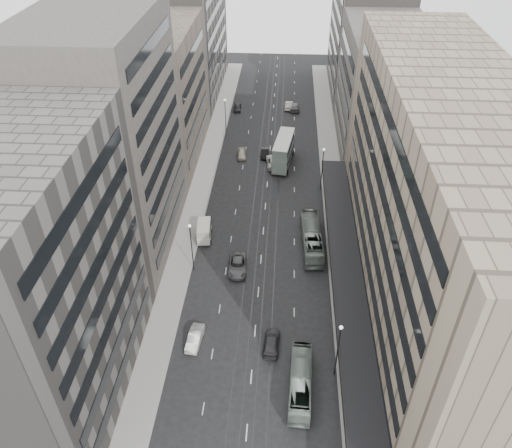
% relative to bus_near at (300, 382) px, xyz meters
% --- Properties ---
extents(ground, '(220.00, 220.00, 0.00)m').
position_rel_bus_near_xyz_m(ground, '(-5.65, 7.37, -1.40)').
color(ground, black).
rests_on(ground, ground).
extents(sidewalk_right, '(4.00, 125.00, 0.15)m').
position_rel_bus_near_xyz_m(sidewalk_right, '(6.35, 44.87, -1.33)').
color(sidewalk_right, gray).
rests_on(sidewalk_right, ground).
extents(sidewalk_left, '(4.00, 125.00, 0.15)m').
position_rel_bus_near_xyz_m(sidewalk_left, '(-17.65, 44.87, -1.33)').
color(sidewalk_left, gray).
rests_on(sidewalk_left, ground).
extents(department_store, '(19.20, 60.00, 30.00)m').
position_rel_bus_near_xyz_m(department_store, '(15.80, 15.37, 13.54)').
color(department_store, gray).
rests_on(department_store, ground).
extents(building_right_mid, '(15.00, 28.00, 24.00)m').
position_rel_bus_near_xyz_m(building_right_mid, '(15.85, 59.37, 10.60)').
color(building_right_mid, '#49453F').
rests_on(building_right_mid, ground).
extents(building_right_far, '(15.00, 32.00, 28.00)m').
position_rel_bus_near_xyz_m(building_right_far, '(15.85, 89.37, 12.60)').
color(building_right_far, '#605B56').
rests_on(building_right_far, ground).
extents(building_left_a, '(15.00, 28.00, 30.00)m').
position_rel_bus_near_xyz_m(building_left_a, '(-27.15, -0.63, 13.60)').
color(building_left_a, '#605B56').
rests_on(building_left_a, ground).
extents(building_left_b, '(15.00, 26.00, 34.00)m').
position_rel_bus_near_xyz_m(building_left_b, '(-27.15, 26.37, 15.60)').
color(building_left_b, '#49453F').
rests_on(building_left_b, ground).
extents(building_left_c, '(15.00, 28.00, 25.00)m').
position_rel_bus_near_xyz_m(building_left_c, '(-27.15, 53.37, 11.10)').
color(building_left_c, '#6E6156').
rests_on(building_left_c, ground).
extents(building_left_d, '(15.00, 38.00, 28.00)m').
position_rel_bus_near_xyz_m(building_left_d, '(-27.15, 86.37, 12.60)').
color(building_left_d, '#605B56').
rests_on(building_left_d, ground).
extents(lamp_right_near, '(0.44, 0.44, 8.32)m').
position_rel_bus_near_xyz_m(lamp_right_near, '(4.05, 2.37, 3.80)').
color(lamp_right_near, '#262628').
rests_on(lamp_right_near, ground).
extents(lamp_right_far, '(0.44, 0.44, 8.32)m').
position_rel_bus_near_xyz_m(lamp_right_far, '(4.05, 42.37, 3.80)').
color(lamp_right_far, '#262628').
rests_on(lamp_right_far, ground).
extents(lamp_left_near, '(0.44, 0.44, 8.32)m').
position_rel_bus_near_xyz_m(lamp_left_near, '(-15.35, 19.37, 3.80)').
color(lamp_left_near, '#262628').
rests_on(lamp_left_near, ground).
extents(lamp_left_far, '(0.44, 0.44, 8.32)m').
position_rel_bus_near_xyz_m(lamp_left_far, '(-15.35, 62.37, 3.80)').
color(lamp_left_far, '#262628').
rests_on(lamp_left_far, ground).
extents(bus_near, '(2.79, 10.17, 2.81)m').
position_rel_bus_near_xyz_m(bus_near, '(0.00, 0.00, 0.00)').
color(bus_near, gray).
rests_on(bus_near, ground).
extents(bus_far, '(3.44, 12.14, 3.34)m').
position_rel_bus_near_xyz_m(bus_far, '(1.91, 25.83, 0.27)').
color(bus_far, gray).
rests_on(bus_far, ground).
extents(double_decker, '(4.27, 10.45, 5.55)m').
position_rel_bus_near_xyz_m(double_decker, '(-2.89, 50.94, 1.59)').
color(double_decker, slate).
rests_on(double_decker, ground).
extents(panel_van, '(2.51, 4.60, 2.79)m').
position_rel_bus_near_xyz_m(panel_van, '(-14.85, 26.78, 0.14)').
color(panel_van, silver).
rests_on(panel_van, ground).
extents(sedan_1, '(1.98, 4.60, 1.47)m').
position_rel_bus_near_xyz_m(sedan_1, '(-13.01, 6.08, -0.67)').
color(sedan_1, beige).
rests_on(sedan_1, ground).
extents(sedan_2, '(2.87, 5.72, 1.55)m').
position_rel_bus_near_xyz_m(sedan_2, '(-8.94, 19.79, -0.63)').
color(sedan_2, '#535355').
rests_on(sedan_2, ground).
extents(sedan_3, '(2.22, 4.98, 1.42)m').
position_rel_bus_near_xyz_m(sedan_3, '(-3.47, 6.05, -0.69)').
color(sedan_3, '#2A2A2C').
rests_on(sedan_3, ground).
extents(sedan_4, '(2.13, 4.46, 1.47)m').
position_rel_bus_near_xyz_m(sedan_4, '(-11.19, 53.35, -0.67)').
color(sedan_4, '#B9B299').
rests_on(sedan_4, ground).
extents(sedan_5, '(1.59, 4.27, 1.39)m').
position_rel_bus_near_xyz_m(sedan_5, '(-6.59, 53.95, -0.71)').
color(sedan_5, black).
rests_on(sedan_5, ground).
extents(sedan_6, '(3.39, 6.26, 1.67)m').
position_rel_bus_near_xyz_m(sedan_6, '(-4.70, 50.49, -0.57)').
color(sedan_6, beige).
rests_on(sedan_6, ground).
extents(sedan_7, '(2.43, 5.31, 1.50)m').
position_rel_bus_near_xyz_m(sedan_7, '(-0.75, 76.69, -0.65)').
color(sedan_7, '#575759').
rests_on(sedan_7, ground).
extents(sedan_8, '(1.94, 4.25, 1.41)m').
position_rel_bus_near_xyz_m(sedan_8, '(-14.15, 75.72, -0.70)').
color(sedan_8, '#27272A').
rests_on(sedan_8, ground).
extents(sedan_9, '(1.90, 4.77, 1.54)m').
position_rel_bus_near_xyz_m(sedan_9, '(-2.04, 77.47, -0.63)').
color(sedan_9, '#B2A393').
rests_on(sedan_9, ground).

